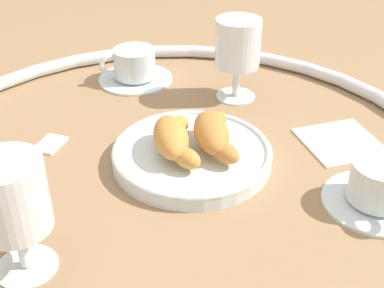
% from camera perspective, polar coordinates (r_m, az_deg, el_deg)
% --- Properties ---
extents(ground_plane, '(2.20, 2.20, 0.00)m').
position_cam_1_polar(ground_plane, '(0.74, -2.33, -2.74)').
color(ground_plane, '#997551').
extents(table_chrome_rim, '(0.82, 0.82, 0.02)m').
position_cam_1_polar(table_chrome_rim, '(0.73, -2.35, -1.97)').
color(table_chrome_rim, silver).
rests_on(table_chrome_rim, ground_plane).
extents(pastry_plate, '(0.23, 0.23, 0.02)m').
position_cam_1_polar(pastry_plate, '(0.75, 0.00, -1.10)').
color(pastry_plate, silver).
rests_on(pastry_plate, ground_plane).
extents(croissant_large, '(0.13, 0.08, 0.04)m').
position_cam_1_polar(croissant_large, '(0.73, -1.87, 0.65)').
color(croissant_large, '#CC893D').
rests_on(croissant_large, pastry_plate).
extents(croissant_small, '(0.13, 0.08, 0.04)m').
position_cam_1_polar(croissant_small, '(0.74, 2.33, 1.17)').
color(croissant_small, '#BC7A38').
rests_on(croissant_small, pastry_plate).
extents(coffee_cup_near, '(0.14, 0.14, 0.06)m').
position_cam_1_polar(coffee_cup_near, '(0.70, 19.60, -4.47)').
color(coffee_cup_near, silver).
rests_on(coffee_cup_near, ground_plane).
extents(coffee_cup_far, '(0.14, 0.14, 0.06)m').
position_cam_1_polar(coffee_cup_far, '(0.98, -6.29, 8.26)').
color(coffee_cup_far, silver).
rests_on(coffee_cup_far, ground_plane).
extents(juice_glass_left, '(0.08, 0.08, 0.14)m').
position_cam_1_polar(juice_glass_left, '(0.56, -18.91, -5.94)').
color(juice_glass_left, white).
rests_on(juice_glass_left, ground_plane).
extents(juice_glass_right, '(0.08, 0.08, 0.14)m').
position_cam_1_polar(juice_glass_right, '(0.89, 4.98, 10.41)').
color(juice_glass_right, white).
rests_on(juice_glass_right, ground_plane).
extents(sugar_packet, '(0.06, 0.05, 0.01)m').
position_cam_1_polar(sugar_packet, '(0.82, -15.13, 0.10)').
color(sugar_packet, white).
rests_on(sugar_packet, ground_plane).
extents(folded_napkin, '(0.14, 0.14, 0.01)m').
position_cam_1_polar(folded_napkin, '(0.83, 15.80, 0.30)').
color(folded_napkin, silver).
rests_on(folded_napkin, ground_plane).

